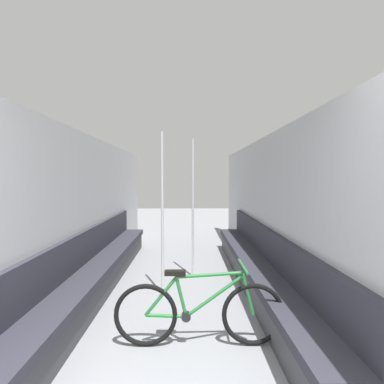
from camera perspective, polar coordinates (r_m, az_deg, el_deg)
name	(u,v)px	position (r m, az deg, el deg)	size (l,w,h in m)	color
wall_left	(74,214)	(4.35, -21.54, -3.87)	(0.10, 9.51, 2.27)	#B2B2B7
wall_right	(280,213)	(4.25, 16.40, -3.93)	(0.10, 9.51, 2.27)	#B2B2B7
bench_seat_row_left	(98,270)	(4.66, -17.41, -13.99)	(0.44, 5.23, 0.88)	#3D3D42
bench_seat_row_right	(257,269)	(4.59, 12.37, -14.19)	(0.44, 5.23, 0.88)	#3D3D42
bicycle	(199,312)	(3.09, 1.38, -21.90)	(1.64, 0.46, 0.79)	black
grab_pole_near	(162,216)	(4.13, -5.68, -4.56)	(0.08, 0.08, 2.25)	gray
grab_pole_far	(193,210)	(4.87, 0.16, -3.45)	(0.08, 0.08, 2.25)	gray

